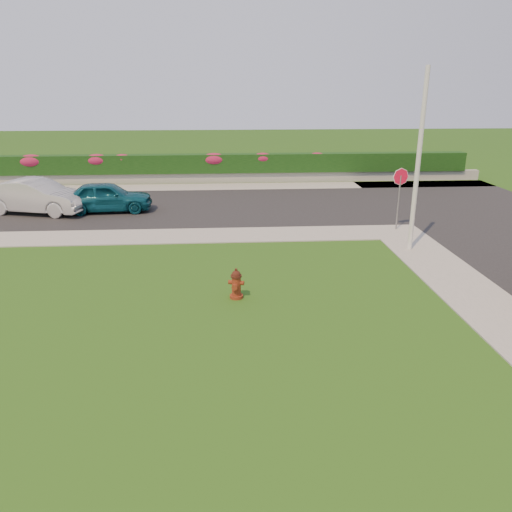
{
  "coord_description": "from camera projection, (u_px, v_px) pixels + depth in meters",
  "views": [
    {
      "loc": [
        0.08,
        -9.78,
        5.52
      ],
      "look_at": [
        0.98,
        3.8,
        0.9
      ],
      "focal_mm": 35.0,
      "sensor_mm": 36.0,
      "label": 1
    }
  ],
  "objects": [
    {
      "name": "sedan_teal",
      "position": [
        107.0,
        197.0,
        22.92
      ],
      "size": [
        4.18,
        1.91,
        1.39
      ],
      "primitive_type": "imported",
      "rotation": [
        0.0,
        0.0,
        1.64
      ],
      "color": "#0B4557",
      "rests_on": "street_far"
    },
    {
      "name": "stop_sign",
      "position": [
        400.0,
        184.0,
        19.7
      ],
      "size": [
        0.67,
        0.17,
        2.52
      ],
      "rotation": [
        0.0,
        0.0,
        -0.17
      ],
      "color": "slate",
      "rests_on": "ground"
    },
    {
      "name": "ground",
      "position": [
        223.0,
        351.0,
        11.01
      ],
      "size": [
        120.0,
        120.0,
        0.0
      ],
      "primitive_type": "plane",
      "color": "black",
      "rests_on": "ground"
    },
    {
      "name": "flower_clump_f",
      "position": [
        317.0,
        157.0,
        30.26
      ],
      "size": [
        1.06,
        0.68,
        0.53
      ],
      "primitive_type": "ellipsoid",
      "color": "#A61C3C",
      "rests_on": "hedge"
    },
    {
      "name": "flower_clump_b",
      "position": [
        97.0,
        160.0,
        29.46
      ],
      "size": [
        1.41,
        0.91,
        0.7
      ],
      "primitive_type": "ellipsoid",
      "color": "#A61C3C",
      "rests_on": "hedge"
    },
    {
      "name": "flower_clump_d",
      "position": [
        214.0,
        159.0,
        29.9
      ],
      "size": [
        1.49,
        0.96,
        0.74
      ],
      "primitive_type": "ellipsoid",
      "color": "#A61C3C",
      "rests_on": "hedge"
    },
    {
      "name": "hedge",
      "position": [
        205.0,
        163.0,
        30.04
      ],
      "size": [
        32.0,
        0.9,
        1.1
      ],
      "primitive_type": "cube",
      "color": "black",
      "rests_on": "retaining_wall"
    },
    {
      "name": "sidewalk_far",
      "position": [
        66.0,
        238.0,
        19.13
      ],
      "size": [
        24.0,
        2.0,
        0.04
      ],
      "primitive_type": "cube",
      "color": "gray",
      "rests_on": "ground"
    },
    {
      "name": "fire_hydrant",
      "position": [
        236.0,
        284.0,
        13.63
      ],
      "size": [
        0.45,
        0.42,
        0.86
      ],
      "rotation": [
        0.0,
        0.0,
        -0.26
      ],
      "color": "#561D0D",
      "rests_on": "ground"
    },
    {
      "name": "sidewalk_beyond",
      "position": [
        205.0,
        187.0,
        28.89
      ],
      "size": [
        34.0,
        2.0,
        0.04
      ],
      "primitive_type": "cube",
      "color": "gray",
      "rests_on": "ground"
    },
    {
      "name": "street_far",
      "position": [
        118.0,
        208.0,
        23.92
      ],
      "size": [
        26.0,
        8.0,
        0.04
      ],
      "primitive_type": "cube",
      "color": "black",
      "rests_on": "ground"
    },
    {
      "name": "flower_clump_e",
      "position": [
        263.0,
        158.0,
        30.07
      ],
      "size": [
        1.25,
        0.8,
        0.63
      ],
      "primitive_type": "ellipsoid",
      "color": "#A61C3C",
      "rests_on": "hedge"
    },
    {
      "name": "flower_clump_a",
      "position": [
        32.0,
        161.0,
        29.23
      ],
      "size": [
        1.54,
        0.99,
        0.77
      ],
      "primitive_type": "ellipsoid",
      "color": "#A61C3C",
      "rests_on": "hedge"
    },
    {
      "name": "curb_corner",
      "position": [
        397.0,
        232.0,
        19.95
      ],
      "size": [
        2.0,
        2.0,
        0.04
      ],
      "primitive_type": "cube",
      "color": "gray",
      "rests_on": "ground"
    },
    {
      "name": "sedan_silver",
      "position": [
        37.0,
        196.0,
        22.62
      ],
      "size": [
        4.95,
        2.83,
        1.54
      ],
      "primitive_type": "imported",
      "rotation": [
        0.0,
        0.0,
        1.3
      ],
      "color": "#B6BABF",
      "rests_on": "street_far"
    },
    {
      "name": "utility_pole",
      "position": [
        418.0,
        163.0,
        16.81
      ],
      "size": [
        0.16,
        0.16,
        6.19
      ],
      "primitive_type": "cylinder",
      "color": "silver",
      "rests_on": "ground"
    },
    {
      "name": "retaining_wall",
      "position": [
        205.0,
        178.0,
        30.22
      ],
      "size": [
        34.0,
        0.4,
        0.6
      ],
      "primitive_type": "cube",
      "color": "gray",
      "rests_on": "ground"
    },
    {
      "name": "flower_clump_c",
      "position": [
        122.0,
        159.0,
        29.54
      ],
      "size": [
        1.11,
        0.71,
        0.55
      ],
      "primitive_type": "ellipsoid",
      "color": "#A61C3C",
      "rests_on": "hedge"
    }
  ]
}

